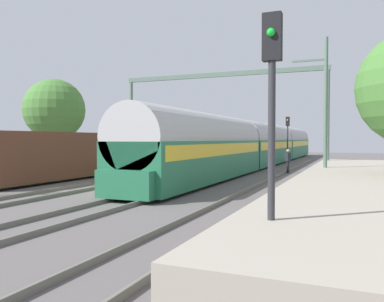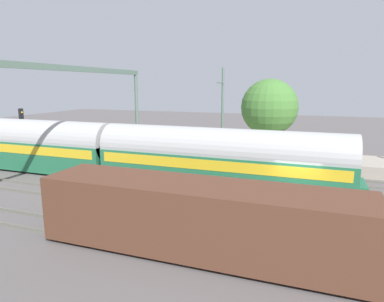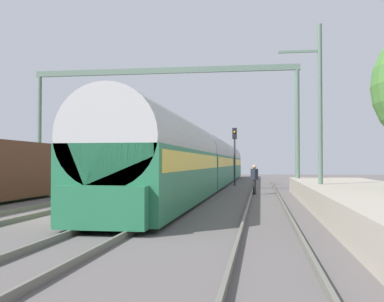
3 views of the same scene
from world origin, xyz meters
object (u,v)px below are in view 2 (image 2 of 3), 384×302
catenary_gantry (73,96)px  passenger_train (23,144)px  person_crossing (140,154)px  railway_signal_far (22,127)px  freight_car (199,218)px

catenary_gantry → passenger_train: bearing=73.2°
person_crossing → railway_signal_far: railway_signal_far is taller
catenary_gantry → person_crossing: bearing=-15.7°
passenger_train → freight_car: size_ratio=3.78×
passenger_train → person_crossing: 9.35m
passenger_train → railway_signal_far: 2.92m
catenary_gantry → railway_signal_far: bearing=65.7°
passenger_train → freight_car: passenger_train is taller
freight_car → railway_signal_far: railway_signal_far is taller
passenger_train → person_crossing: (3.63, -8.56, -0.94)m
railway_signal_far → catenary_gantry: catenary_gantry is taller
passenger_train → railway_signal_far: (1.92, 1.95, 1.03)m
passenger_train → catenary_gantry: 8.27m
passenger_train → catenary_gantry: bearing=-106.8°
passenger_train → person_crossing: passenger_train is taller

